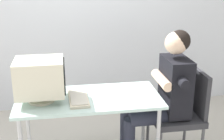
{
  "coord_description": "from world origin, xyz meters",
  "views": [
    {
      "loc": [
        -0.2,
        -2.56,
        1.86
      ],
      "look_at": [
        0.22,
        0.0,
        0.97
      ],
      "focal_mm": 49.19,
      "sensor_mm": 36.0,
      "label": 1
    }
  ],
  "objects_px": {
    "crt_monitor": "(40,78)",
    "person_seated": "(164,91)",
    "keyboard": "(78,97)",
    "desk": "(89,103)",
    "office_chair": "(182,110)"
  },
  "relations": [
    {
      "from": "crt_monitor",
      "to": "person_seated",
      "type": "bearing_deg",
      "value": 1.9
    },
    {
      "from": "crt_monitor",
      "to": "keyboard",
      "type": "relative_size",
      "value": 1.0
    },
    {
      "from": "desk",
      "to": "office_chair",
      "type": "distance_m",
      "value": 0.93
    },
    {
      "from": "desk",
      "to": "crt_monitor",
      "type": "distance_m",
      "value": 0.5
    },
    {
      "from": "desk",
      "to": "person_seated",
      "type": "bearing_deg",
      "value": 1.67
    },
    {
      "from": "crt_monitor",
      "to": "person_seated",
      "type": "height_order",
      "value": "person_seated"
    },
    {
      "from": "office_chair",
      "to": "person_seated",
      "type": "bearing_deg",
      "value": -180.0
    },
    {
      "from": "crt_monitor",
      "to": "keyboard",
      "type": "xyz_separation_m",
      "value": [
        0.32,
        -0.01,
        -0.2
      ]
    },
    {
      "from": "office_chair",
      "to": "keyboard",
      "type": "bearing_deg",
      "value": -177.36
    },
    {
      "from": "person_seated",
      "to": "office_chair",
      "type": "bearing_deg",
      "value": 0.0
    },
    {
      "from": "keyboard",
      "to": "person_seated",
      "type": "relative_size",
      "value": 0.33
    },
    {
      "from": "desk",
      "to": "crt_monitor",
      "type": "relative_size",
      "value": 3.1
    },
    {
      "from": "desk",
      "to": "crt_monitor",
      "type": "height_order",
      "value": "crt_monitor"
    },
    {
      "from": "desk",
      "to": "keyboard",
      "type": "relative_size",
      "value": 3.09
    },
    {
      "from": "crt_monitor",
      "to": "person_seated",
      "type": "xyz_separation_m",
      "value": [
        1.13,
        0.04,
        -0.22
      ]
    }
  ]
}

